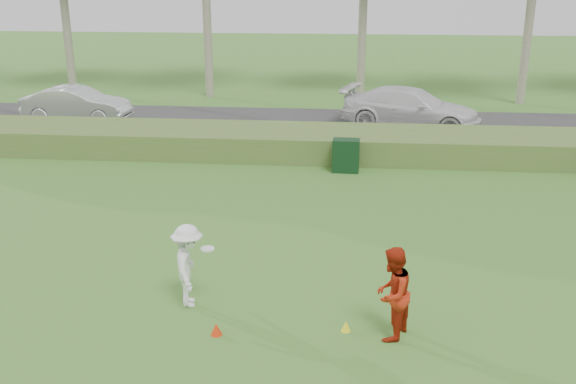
# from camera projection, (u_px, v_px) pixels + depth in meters

# --- Properties ---
(ground) EXTENTS (120.00, 120.00, 0.00)m
(ground) POSITION_uv_depth(u_px,v_px,m) (268.00, 326.00, 12.10)
(ground) COLOR #356D24
(ground) RESTS_ON ground
(reed_strip) EXTENTS (80.00, 3.00, 0.90)m
(reed_strip) POSITION_uv_depth(u_px,v_px,m) (309.00, 143.00, 23.25)
(reed_strip) COLOR #476829
(reed_strip) RESTS_ON ground
(park_road) EXTENTS (80.00, 6.00, 0.06)m
(park_road) POSITION_uv_depth(u_px,v_px,m) (316.00, 123.00, 28.09)
(park_road) COLOR #2D2D2D
(park_road) RESTS_ON ground
(player_white) EXTENTS (0.95, 1.20, 1.70)m
(player_white) POSITION_uv_depth(u_px,v_px,m) (188.00, 266.00, 12.62)
(player_white) COLOR white
(player_white) RESTS_ON ground
(player_red) EXTENTS (0.96, 1.05, 1.76)m
(player_red) POSITION_uv_depth(u_px,v_px,m) (392.00, 294.00, 11.45)
(player_red) COLOR #B0250F
(player_red) RESTS_ON ground
(cone_orange) EXTENTS (0.21, 0.21, 0.23)m
(cone_orange) POSITION_uv_depth(u_px,v_px,m) (216.00, 329.00, 11.76)
(cone_orange) COLOR red
(cone_orange) RESTS_ON ground
(cone_yellow) EXTENTS (0.19, 0.19, 0.20)m
(cone_yellow) POSITION_uv_depth(u_px,v_px,m) (346.00, 326.00, 11.90)
(cone_yellow) COLOR yellow
(cone_yellow) RESTS_ON ground
(utility_cabinet) EXTENTS (0.90, 0.59, 1.10)m
(utility_cabinet) POSITION_uv_depth(u_px,v_px,m) (346.00, 156.00, 21.26)
(utility_cabinet) COLOR black
(utility_cabinet) RESTS_ON ground
(car_mid) EXTENTS (4.67, 1.81, 1.52)m
(car_mid) POSITION_uv_depth(u_px,v_px,m) (77.00, 104.00, 28.07)
(car_mid) COLOR silver
(car_mid) RESTS_ON park_road
(car_right) EXTENTS (6.20, 3.91, 1.67)m
(car_right) POSITION_uv_depth(u_px,v_px,m) (411.00, 108.00, 26.88)
(car_right) COLOR silver
(car_right) RESTS_ON park_road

